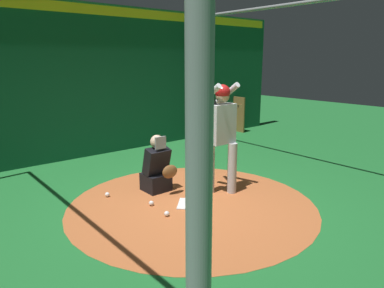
{
  "coord_description": "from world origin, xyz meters",
  "views": [
    {
      "loc": [
        3.9,
        -3.22,
        2.16
      ],
      "look_at": [
        0.0,
        0.0,
        0.95
      ],
      "focal_mm": 33.33,
      "sensor_mm": 36.0,
      "label": 1
    }
  ],
  "objects_px": {
    "baseball_0": "(107,194)",
    "baseball_1": "(167,214)",
    "home_plate": "(192,204)",
    "catcher": "(157,169)",
    "baseball_2": "(151,203)",
    "batter": "(221,128)",
    "bat_rack": "(237,115)"
  },
  "relations": [
    {
      "from": "home_plate",
      "to": "catcher",
      "type": "bearing_deg",
      "value": -174.78
    },
    {
      "from": "batter",
      "to": "baseball_2",
      "type": "height_order",
      "value": "batter"
    },
    {
      "from": "home_plate",
      "to": "batter",
      "type": "xyz_separation_m",
      "value": [
        -0.1,
        0.69,
        1.07
      ]
    },
    {
      "from": "baseball_0",
      "to": "baseball_1",
      "type": "distance_m",
      "value": 1.24
    },
    {
      "from": "baseball_1",
      "to": "baseball_2",
      "type": "xyz_separation_m",
      "value": [
        -0.45,
        0.04,
        0.0
      ]
    },
    {
      "from": "home_plate",
      "to": "baseball_2",
      "type": "relative_size",
      "value": 5.68
    },
    {
      "from": "home_plate",
      "to": "bat_rack",
      "type": "distance_m",
      "value": 5.83
    },
    {
      "from": "baseball_0",
      "to": "catcher",
      "type": "bearing_deg",
      "value": 69.62
    },
    {
      "from": "home_plate",
      "to": "batter",
      "type": "bearing_deg",
      "value": 98.55
    },
    {
      "from": "baseball_1",
      "to": "baseball_2",
      "type": "relative_size",
      "value": 1.0
    },
    {
      "from": "bat_rack",
      "to": "baseball_0",
      "type": "height_order",
      "value": "bat_rack"
    },
    {
      "from": "baseball_2",
      "to": "bat_rack",
      "type": "bearing_deg",
      "value": 121.09
    },
    {
      "from": "baseball_0",
      "to": "baseball_2",
      "type": "relative_size",
      "value": 1.0
    },
    {
      "from": "home_plate",
      "to": "baseball_1",
      "type": "relative_size",
      "value": 5.68
    },
    {
      "from": "bat_rack",
      "to": "catcher",
      "type": "bearing_deg",
      "value": -60.69
    },
    {
      "from": "batter",
      "to": "baseball_0",
      "type": "relative_size",
      "value": 28.62
    },
    {
      "from": "catcher",
      "to": "baseball_0",
      "type": "bearing_deg",
      "value": -110.38
    },
    {
      "from": "batter",
      "to": "baseball_2",
      "type": "xyz_separation_m",
      "value": [
        -0.25,
        -1.19,
        -1.04
      ]
    },
    {
      "from": "batter",
      "to": "baseball_0",
      "type": "height_order",
      "value": "batter"
    },
    {
      "from": "batter",
      "to": "catcher",
      "type": "distance_m",
      "value": 1.26
    },
    {
      "from": "catcher",
      "to": "baseball_0",
      "type": "xyz_separation_m",
      "value": [
        -0.29,
        -0.78,
        -0.34
      ]
    },
    {
      "from": "catcher",
      "to": "baseball_0",
      "type": "relative_size",
      "value": 13.02
    },
    {
      "from": "catcher",
      "to": "baseball_2",
      "type": "xyz_separation_m",
      "value": [
        0.45,
        -0.43,
        -0.34
      ]
    },
    {
      "from": "baseball_0",
      "to": "batter",
      "type": "bearing_deg",
      "value": 57.1
    },
    {
      "from": "baseball_2",
      "to": "catcher",
      "type": "bearing_deg",
      "value": 136.73
    },
    {
      "from": "baseball_1",
      "to": "baseball_2",
      "type": "height_order",
      "value": "same"
    },
    {
      "from": "home_plate",
      "to": "baseball_0",
      "type": "relative_size",
      "value": 5.68
    },
    {
      "from": "baseball_0",
      "to": "baseball_1",
      "type": "xyz_separation_m",
      "value": [
        1.2,
        0.31,
        0.0
      ]
    },
    {
      "from": "batter",
      "to": "baseball_2",
      "type": "bearing_deg",
      "value": -102.02
    },
    {
      "from": "home_plate",
      "to": "batter",
      "type": "relative_size",
      "value": 0.2
    },
    {
      "from": "batter",
      "to": "baseball_1",
      "type": "relative_size",
      "value": 28.62
    },
    {
      "from": "bat_rack",
      "to": "baseball_1",
      "type": "height_order",
      "value": "bat_rack"
    }
  ]
}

